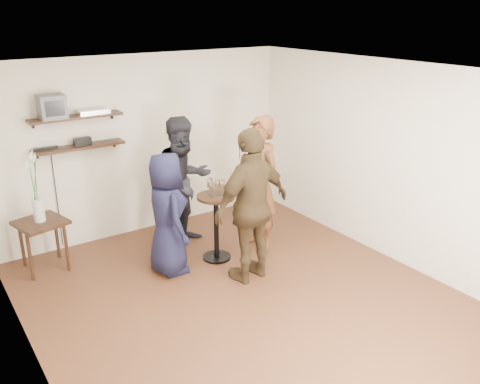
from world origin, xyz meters
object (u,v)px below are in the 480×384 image
Objects in this scene: radio at (83,141)px; person_plaid at (260,184)px; person_navy at (167,214)px; crt_monitor at (52,107)px; side_table at (41,229)px; person_dark at (184,182)px; dvd_deck at (93,112)px; drinks_table at (216,218)px; person_brown at (252,206)px.

person_plaid is at bearing -35.53° from radio.
person_navy is (0.56, -1.29, -0.73)m from radio.
crt_monitor reaches higher than person_plaid.
crt_monitor is 0.48× the size of side_table.
person_navy is at bearing -141.41° from person_dark.
dvd_deck is 2.42m from person_plaid.
person_dark reaches higher than side_table.
drinks_table is (1.06, -1.34, -1.32)m from dvd_deck.
person_navy is (0.38, -1.29, -1.11)m from dvd_deck.
radio is (0.34, 0.00, -0.50)m from crt_monitor.
dvd_deck reaches higher than person_navy.
radio is 1.59m from person_navy.
person_navy is (-0.58, -0.63, -0.13)m from person_dark.
dvd_deck is at bearing -125.74° from person_plaid.
crt_monitor is 2.00m from person_navy.
drinks_table is at bearing -90.00° from person_brown.
person_plaid is 1.02× the size of person_dark.
person_brown is at bearing -39.02° from side_table.
person_plaid is at bearing -2.48° from drinks_table.
person_dark is 0.96× the size of person_brown.
person_dark is (1.14, -0.67, -0.60)m from radio.
person_dark is at bearing -30.39° from radio.
person_plaid reaches higher than side_table.
person_brown is (1.16, -2.02, -0.94)m from dvd_deck.
crt_monitor reaches higher than person_dark.
person_navy is at bearing -66.60° from radio.
drinks_table is at bearing -47.28° from radio.
person_brown is at bearing -60.25° from dvd_deck.
person_plaid is at bearing -38.23° from dvd_deck.
person_brown reaches higher than person_navy.
crt_monitor is 0.17× the size of person_dark.
person_navy is (-0.68, 0.05, 0.20)m from drinks_table.
dvd_deck reaches higher than person_dark.
dvd_deck reaches higher than side_table.
person_navy is at bearing -51.07° from person_brown.
drinks_table reaches higher than side_table.
side_table is at bearing -108.72° from person_plaid.
crt_monitor is 0.17× the size of person_brown.
person_plaid is at bearing -31.26° from crt_monitor.
crt_monitor is at bearing -58.24° from person_brown.
crt_monitor is 0.80× the size of dvd_deck.
person_plaid is 1.19× the size of person_navy.
crt_monitor reaches higher than drinks_table.
person_navy reaches higher than side_table.
person_plaid reaches higher than radio.
dvd_deck reaches higher than person_plaid.
person_plaid is 0.88m from person_brown.
person_dark is (-0.78, 0.71, -0.02)m from person_plaid.
side_table is 0.36× the size of person_plaid.
person_dark is at bearing -38.59° from person_navy.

